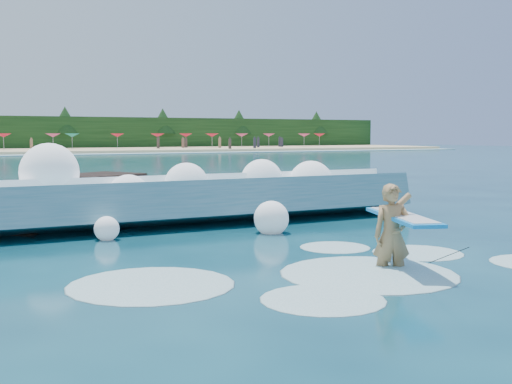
% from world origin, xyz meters
% --- Properties ---
extents(ground, '(200.00, 200.00, 0.00)m').
position_xyz_m(ground, '(0.00, 0.00, 0.00)').
color(ground, '#082F40').
rests_on(ground, ground).
extents(breaking_wave, '(19.10, 2.93, 1.65)m').
position_xyz_m(breaking_wave, '(-1.28, 6.36, 0.58)').
color(breaking_wave, teal).
rests_on(breaking_wave, ground).
extents(surfer_with_board, '(1.45, 3.01, 1.88)m').
position_xyz_m(surfer_with_board, '(2.62, -1.23, 0.69)').
color(surfer_with_board, '#A47A4C').
rests_on(surfer_with_board, ground).
extents(wave_spray, '(15.07, 4.69, 2.29)m').
position_xyz_m(wave_spray, '(-1.73, 6.25, 1.07)').
color(wave_spray, white).
rests_on(wave_spray, ground).
extents(surf_foam, '(9.32, 5.26, 0.16)m').
position_xyz_m(surf_foam, '(1.28, -0.97, 0.00)').
color(surf_foam, silver).
rests_on(surf_foam, ground).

